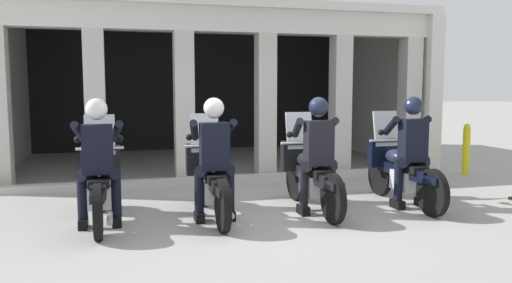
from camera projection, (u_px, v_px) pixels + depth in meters
ground_plane at (221, 176)px, 9.78m from camera, size 80.00×80.00×0.00m
station_building at (203, 71)px, 11.90m from camera, size 8.85×5.32×3.31m
kerb_strip at (232, 179)px, 9.14m from camera, size 8.35×0.24×0.12m
motorcycle_far_left at (100, 183)px, 6.48m from camera, size 0.62×2.04×1.35m
police_officer_far_left at (98, 152)px, 6.16m from camera, size 0.63×0.61×1.58m
motorcycle_center_left at (211, 179)px, 6.77m from camera, size 0.62×2.04×1.35m
police_officer_center_left at (214, 149)px, 6.45m from camera, size 0.63×0.61×1.58m
motorcycle_center_right at (310, 174)px, 7.14m from camera, size 0.62×2.04×1.35m
police_officer_center_right at (318, 145)px, 6.82m from camera, size 0.63×0.61×1.58m
motorcycle_far_right at (400, 170)px, 7.49m from camera, size 0.62×2.04×1.35m
police_officer_far_right at (412, 142)px, 7.17m from camera, size 0.63×0.61×1.58m
bollard_kerbside at (466, 149)px, 9.92m from camera, size 0.14×0.14×1.01m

